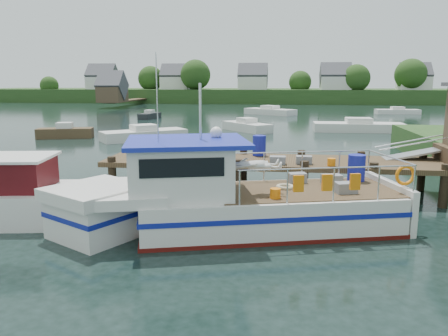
# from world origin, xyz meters

# --- Properties ---
(ground_plane) EXTENTS (160.00, 160.00, 0.00)m
(ground_plane) POSITION_xyz_m (0.00, 0.00, 0.00)
(ground_plane) COLOR black
(far_shore) EXTENTS (140.00, 42.55, 9.22)m
(far_shore) POSITION_xyz_m (0.01, 82.37, 2.10)
(far_shore) COLOR #29491E
(far_shore) RESTS_ON ground
(dock) EXTENTS (16.60, 3.00, 4.78)m
(dock) POSITION_xyz_m (6.51, 0.01, 2.24)
(dock) COLOR #483722
(dock) RESTS_ON ground
(lobster_boat) EXTENTS (10.97, 5.58, 5.31)m
(lobster_boat) POSITION_xyz_m (-0.53, -4.75, 0.96)
(lobster_boat) COLOR silver
(lobster_boat) RESTS_ON ground
(moored_rowboat) EXTENTS (4.57, 2.59, 1.26)m
(moored_rowboat) POSITION_xyz_m (-16.31, 15.90, 0.47)
(moored_rowboat) COLOR #483722
(moored_rowboat) RESTS_ON ground
(moored_far) EXTENTS (6.10, 2.37, 1.02)m
(moored_far) POSITION_xyz_m (17.54, 47.62, 0.38)
(moored_far) COLOR silver
(moored_far) RESTS_ON ground
(moored_a) EXTENTS (6.56, 5.81, 1.21)m
(moored_a) POSITION_xyz_m (-9.54, 15.50, 0.45)
(moored_a) COLOR silver
(moored_a) RESTS_ON ground
(moored_b) EXTENTS (5.01, 5.50, 1.23)m
(moored_b) POSITION_xyz_m (-2.04, 22.82, 0.46)
(moored_b) COLOR silver
(moored_b) RESTS_ON ground
(moored_c) EXTENTS (8.02, 2.74, 1.26)m
(moored_c) POSITION_xyz_m (8.16, 23.71, 0.47)
(moored_c) COLOR silver
(moored_c) RESTS_ON ground
(moored_d) EXTENTS (7.50, 6.42, 1.26)m
(moored_d) POSITION_xyz_m (-0.44, 44.00, 0.47)
(moored_d) COLOR silver
(moored_d) RESTS_ON ground
(moored_e) EXTENTS (1.98, 4.11, 1.09)m
(moored_e) POSITION_xyz_m (-15.07, 35.17, 0.40)
(moored_e) COLOR black
(moored_e) RESTS_ON ground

